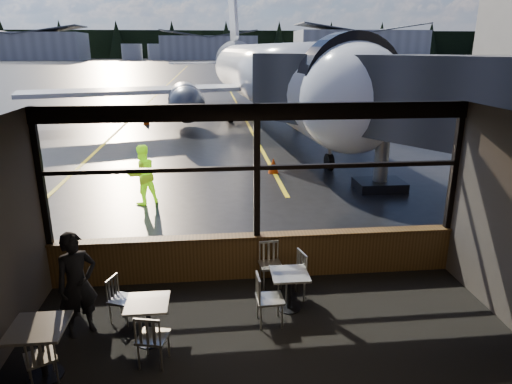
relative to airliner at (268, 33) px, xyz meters
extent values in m
plane|color=black|center=(-2.74, 100.16, -5.28)|extent=(520.00, 520.00, 0.00)
cube|color=black|center=(-2.74, -22.84, -5.27)|extent=(8.00, 6.00, 0.01)
cube|color=#38332D|center=(-2.74, -22.84, -1.78)|extent=(8.00, 6.00, 0.04)
cube|color=#4F3418|center=(-2.74, -19.84, -4.83)|extent=(8.00, 0.28, 0.90)
cube|color=black|center=(-2.74, -19.84, -1.93)|extent=(8.00, 0.18, 0.30)
cube|color=black|center=(-6.69, -19.84, -3.08)|extent=(0.12, 0.12, 2.60)
cube|color=black|center=(-2.74, -19.84, -3.08)|extent=(0.12, 0.12, 2.60)
cube|color=black|center=(1.21, -19.84, -3.08)|extent=(0.12, 0.12, 2.60)
cube|color=black|center=(-2.74, -19.84, -2.98)|extent=(8.00, 0.10, 0.08)
imported|color=black|center=(-5.78, -21.45, -4.40)|extent=(0.77, 0.71, 1.76)
imported|color=#BFF219|center=(-5.62, -14.90, -4.39)|extent=(1.10, 1.04, 1.78)
cone|color=#FF5E08|center=(-1.28, -11.83, -5.00)|extent=(0.41, 0.41, 0.57)
cone|color=orange|center=(-7.43, 0.21, -5.00)|extent=(0.41, 0.41, 0.57)
cylinder|color=silver|center=(-32.74, 162.16, -2.28)|extent=(8.00, 8.00, 6.00)
cylinder|color=silver|center=(-22.74, 162.16, -2.28)|extent=(8.00, 8.00, 6.00)
cylinder|color=silver|center=(-12.74, 162.16, -2.28)|extent=(8.00, 8.00, 6.00)
cube|color=black|center=(-2.74, 190.16, 0.72)|extent=(360.00, 3.00, 12.00)
camera|label=1|loc=(-3.61, -28.15, -0.82)|focal=32.00mm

